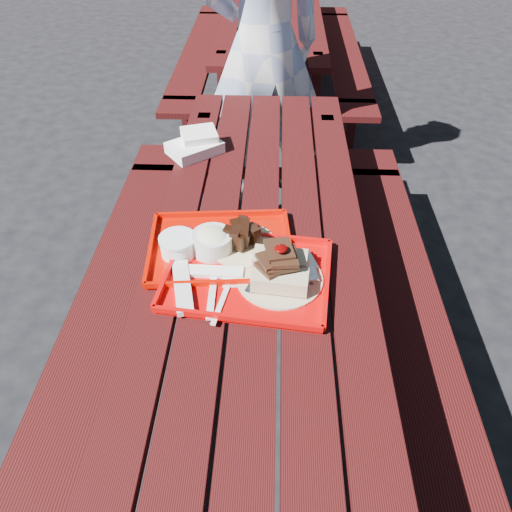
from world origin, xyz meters
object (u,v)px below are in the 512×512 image
Objects in this scene: near_tray at (249,265)px; person at (263,46)px; far_tray at (218,247)px; picnic_table_near at (258,282)px; picnic_table_far at (272,34)px.

person reaches higher than near_tray.
far_tray is at bearing 66.62° from person.
person is (0.10, 1.50, 0.14)m from far_tray.
picnic_table_near is 1.49m from person.
person is (-0.03, 1.45, 0.36)m from picnic_table_near.
picnic_table_near is 0.28m from near_tray.
far_tray is (-0.13, -2.86, 0.21)m from picnic_table_far.
far_tray reaches higher than picnic_table_near.
picnic_table_far is (0.00, 2.80, 0.00)m from picnic_table_near.
person reaches higher than picnic_table_near.
picnic_table_near is 4.40× the size of near_tray.
picnic_table_far is 4.79× the size of far_tray.
picnic_table_far is 4.40× the size of near_tray.
person reaches higher than far_tray.
near_tray is at bearing -90.43° from picnic_table_far.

